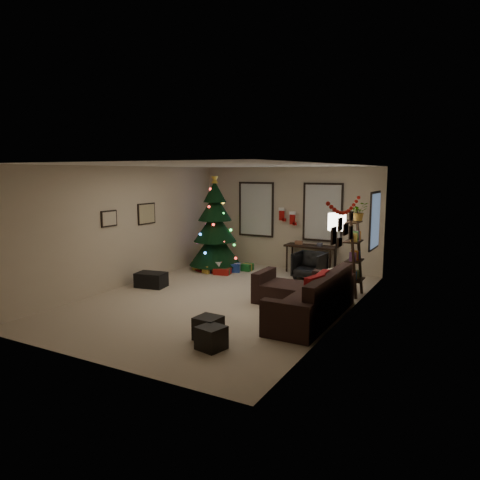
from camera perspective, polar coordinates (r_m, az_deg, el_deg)
name	(u,v)px	position (r m, az deg, el deg)	size (l,w,h in m)	color
floor	(222,299)	(9.32, -2.33, -7.45)	(7.00, 7.00, 0.00)	tan
ceiling	(221,165)	(8.95, -2.43, 9.39)	(7.00, 7.00, 0.00)	white
wall_back	(289,218)	(12.15, 6.15, 2.76)	(5.00, 5.00, 0.00)	#C3B094
wall_front	(85,265)	(6.34, -18.89, -3.00)	(5.00, 5.00, 0.00)	#C3B094
wall_left	(126,227)	(10.53, -14.13, 1.66)	(7.00, 7.00, 0.00)	#C3B094
wall_right	(345,243)	(8.05, 13.06, -0.37)	(7.00, 7.00, 0.00)	#C3B094
window_back_left	(256,209)	(12.50, 2.07, 3.88)	(1.05, 0.06, 1.50)	#728CB2
window_back_right	(323,212)	(11.78, 10.39, 3.46)	(1.05, 0.06, 1.50)	#728CB2
window_right_wall	(375,221)	(10.50, 16.69, 2.36)	(0.06, 0.90, 1.30)	#728CB2
christmas_tree	(215,230)	(11.95, -3.16, 1.28)	(1.37, 1.37, 2.55)	black
presents	(219,267)	(11.85, -2.66, -3.39)	(1.50, 1.01, 0.30)	gold
sofa	(306,300)	(8.37, 8.34, -7.45)	(1.77, 2.59, 0.84)	black
pillow_red_a	(315,290)	(7.64, 9.38, -6.19)	(0.12, 0.46, 0.46)	maroon
pillow_red_b	(323,284)	(8.03, 10.39, -5.48)	(0.12, 0.44, 0.44)	maroon
pillow_cream	(328,281)	(8.33, 11.08, -5.07)	(0.12, 0.40, 0.40)	beige
ottoman_near	(208,328)	(7.15, -4.02, -10.99)	(0.37, 0.37, 0.36)	black
ottoman_far	(211,338)	(6.77, -3.63, -12.19)	(0.36, 0.36, 0.34)	black
desk	(311,249)	(11.72, 8.91, -1.07)	(1.32, 0.47, 0.71)	black
desk_chair	(310,265)	(11.11, 8.77, -3.17)	(0.64, 0.60, 0.66)	black
bookshelf	(355,255)	(9.66, 14.31, -1.82)	(0.30, 0.53, 1.80)	black
potted_plant	(359,209)	(9.70, 14.75, 3.82)	(0.45, 0.39, 0.50)	#4C4C4C
floor_lamp	(337,227)	(9.48, 12.09, 1.57)	(0.37, 0.37, 1.73)	black
art_map	(146,214)	(11.00, -11.70, 3.26)	(0.04, 0.60, 0.50)	black
art_abstract	(109,219)	(10.10, -16.18, 2.61)	(0.04, 0.45, 0.35)	black
gallery	(343,231)	(7.96, 12.84, 1.15)	(0.03, 1.25, 0.54)	black
garland	(345,206)	(8.09, 13.06, 4.19)	(0.08, 1.90, 0.30)	#A5140C
stocking_left	(282,214)	(12.08, 5.32, 3.28)	(0.20, 0.05, 0.36)	#990F0C
stocking_right	(293,218)	(11.91, 6.65, 2.77)	(0.20, 0.05, 0.36)	#990F0C
storage_bin	(151,280)	(10.43, -11.13, -4.94)	(0.65, 0.44, 0.33)	black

